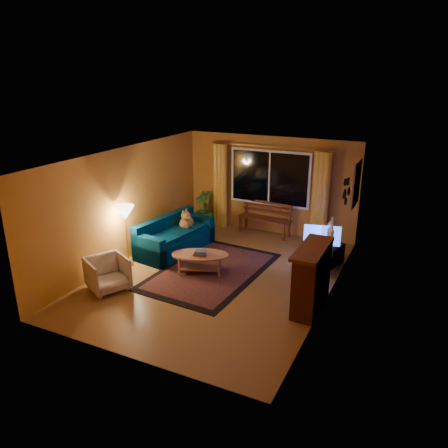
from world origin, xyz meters
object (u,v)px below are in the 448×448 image
at_px(floor_lamp, 127,236).
at_px(bench, 264,226).
at_px(tv_console, 325,258).
at_px(armchair, 107,272).
at_px(sofa, 175,235).
at_px(coffee_table, 200,263).

bearing_deg(floor_lamp, bench, 57.42).
bearing_deg(tv_console, armchair, -124.13).
xyz_separation_m(sofa, floor_lamp, (-0.51, -1.11, 0.27)).
relative_size(bench, armchair, 1.91).
bearing_deg(coffee_table, armchair, -131.54).
distance_m(armchair, tv_console, 4.52).
xyz_separation_m(sofa, coffee_table, (1.09, -0.78, -0.19)).
height_order(bench, armchair, armchair).
bearing_deg(coffee_table, tv_console, 31.46).
bearing_deg(tv_console, sofa, -152.26).
xyz_separation_m(bench, armchair, (-1.63, -4.18, 0.16)).
relative_size(sofa, armchair, 2.71).
xyz_separation_m(sofa, armchair, (-0.16, -2.20, -0.04)).
bearing_deg(coffee_table, bench, 82.22).
bearing_deg(bench, floor_lamp, -115.90).
xyz_separation_m(floor_lamp, coffee_table, (1.60, 0.33, -0.45)).
distance_m(bench, floor_lamp, 3.70).
bearing_deg(floor_lamp, sofa, 65.34).
height_order(bench, tv_console, tv_console).
relative_size(sofa, coffee_table, 1.67).
distance_m(coffee_table, tv_console, 2.68).
xyz_separation_m(bench, tv_console, (1.91, -1.37, 0.01)).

